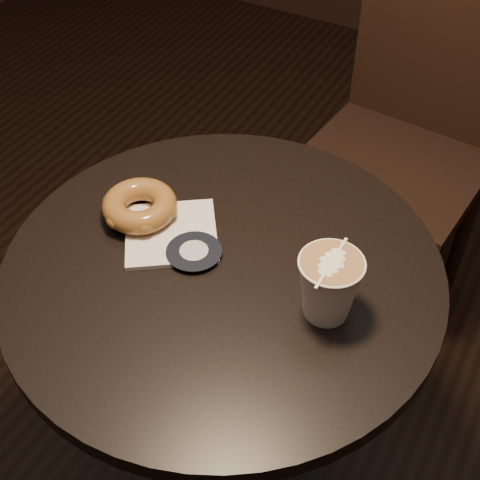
# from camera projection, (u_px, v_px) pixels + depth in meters

# --- Properties ---
(cafe_table) EXTENTS (0.70, 0.70, 0.75)m
(cafe_table) POSITION_uv_depth(u_px,v_px,m) (225.00, 341.00, 1.19)
(cafe_table) COLOR black
(cafe_table) RESTS_ON ground
(chair) EXTENTS (0.47, 0.47, 1.08)m
(chair) POSITION_uv_depth(u_px,v_px,m) (417.00, 108.00, 1.63)
(chair) COLOR black
(chair) RESTS_ON ground
(pastry_bag) EXTENTS (0.21, 0.21, 0.01)m
(pastry_bag) POSITION_uv_depth(u_px,v_px,m) (171.00, 233.00, 1.10)
(pastry_bag) COLOR silver
(pastry_bag) RESTS_ON cafe_table
(doughnut) EXTENTS (0.13, 0.13, 0.04)m
(doughnut) POSITION_uv_depth(u_px,v_px,m) (140.00, 206.00, 1.11)
(doughnut) COLOR brown
(doughnut) RESTS_ON pastry_bag
(latte_cup) EXTENTS (0.09, 0.09, 0.11)m
(latte_cup) POSITION_uv_depth(u_px,v_px,m) (329.00, 287.00, 0.95)
(latte_cup) COLOR white
(latte_cup) RESTS_ON cafe_table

